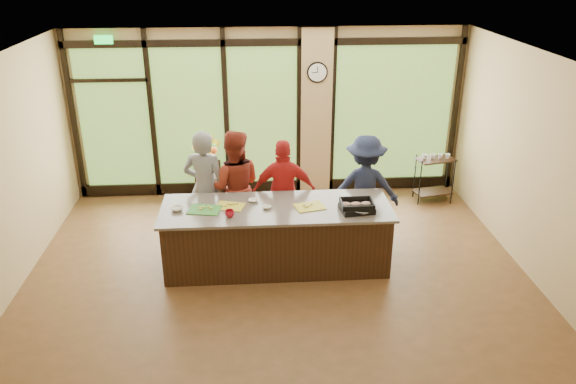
{
  "coord_description": "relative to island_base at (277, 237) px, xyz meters",
  "views": [
    {
      "loc": [
        -0.33,
        -6.74,
        4.23
      ],
      "look_at": [
        0.17,
        0.4,
        1.1
      ],
      "focal_mm": 35.0,
      "sensor_mm": 36.0,
      "label": 1
    }
  ],
  "objects": [
    {
      "name": "floor",
      "position": [
        0.0,
        -0.3,
        -0.44
      ],
      "size": [
        7.0,
        7.0,
        0.0
      ],
      "primitive_type": "plane",
      "color": "brown",
      "rests_on": "ground"
    },
    {
      "name": "ceiling",
      "position": [
        0.0,
        -0.3,
        2.56
      ],
      "size": [
        7.0,
        7.0,
        0.0
      ],
      "primitive_type": "plane",
      "rotation": [
        3.14,
        0.0,
        0.0
      ],
      "color": "white",
      "rests_on": "back_wall"
    },
    {
      "name": "back_wall",
      "position": [
        0.0,
        2.7,
        1.06
      ],
      "size": [
        7.0,
        0.0,
        7.0
      ],
      "primitive_type": "plane",
      "rotation": [
        1.57,
        0.0,
        0.0
      ],
      "color": "tan",
      "rests_on": "floor"
    },
    {
      "name": "right_wall",
      "position": [
        3.5,
        -0.3,
        1.06
      ],
      "size": [
        0.0,
        6.0,
        6.0
      ],
      "primitive_type": "plane",
      "rotation": [
        1.57,
        0.0,
        -1.57
      ],
      "color": "tan",
      "rests_on": "floor"
    },
    {
      "name": "window_wall",
      "position": [
        0.16,
        2.65,
        0.95
      ],
      "size": [
        6.9,
        0.12,
        3.0
      ],
      "color": "tan",
      "rests_on": "floor"
    },
    {
      "name": "island_base",
      "position": [
        0.0,
        0.0,
        0.0
      ],
      "size": [
        3.1,
        1.0,
        0.88
      ],
      "primitive_type": "cube",
      "color": "black",
      "rests_on": "floor"
    },
    {
      "name": "countertop",
      "position": [
        0.0,
        0.0,
        0.46
      ],
      "size": [
        3.2,
        1.1,
        0.04
      ],
      "primitive_type": "cube",
      "color": "#6D645A",
      "rests_on": "island_base"
    },
    {
      "name": "wall_clock",
      "position": [
        0.85,
        2.57,
        1.81
      ],
      "size": [
        0.36,
        0.04,
        0.36
      ],
      "color": "black",
      "rests_on": "window_wall"
    },
    {
      "name": "cook_left",
      "position": [
        -1.03,
        0.76,
        0.47
      ],
      "size": [
        0.75,
        0.59,
        1.81
      ],
      "primitive_type": "imported",
      "rotation": [
        0.0,
        0.0,
        2.87
      ],
      "color": "slate",
      "rests_on": "floor"
    },
    {
      "name": "cook_midleft",
      "position": [
        -0.6,
        0.84,
        0.45
      ],
      "size": [
        0.88,
        0.7,
        1.78
      ],
      "primitive_type": "imported",
      "rotation": [
        0.0,
        0.0,
        3.11
      ],
      "color": "maroon",
      "rests_on": "floor"
    },
    {
      "name": "cook_midright",
      "position": [
        0.15,
        0.7,
        0.39
      ],
      "size": [
        0.98,
        0.44,
        1.65
      ],
      "primitive_type": "imported",
      "rotation": [
        0.0,
        0.0,
        3.11
      ],
      "color": "#AE1B1A",
      "rests_on": "floor"
    },
    {
      "name": "cook_right",
      "position": [
        1.4,
        0.8,
        0.39
      ],
      "size": [
        1.15,
        0.76,
        1.66
      ],
      "primitive_type": "imported",
      "rotation": [
        0.0,
        0.0,
        3.0
      ],
      "color": "#1A213B",
      "rests_on": "floor"
    },
    {
      "name": "roasting_pan",
      "position": [
        1.09,
        -0.21,
        0.52
      ],
      "size": [
        0.48,
        0.4,
        0.08
      ],
      "primitive_type": "cube",
      "rotation": [
        0.0,
        0.0,
        0.14
      ],
      "color": "black",
      "rests_on": "countertop"
    },
    {
      "name": "mixing_bowl",
      "position": [
        1.13,
        -0.26,
        0.52
      ],
      "size": [
        0.39,
        0.39,
        0.07
      ],
      "primitive_type": "imported",
      "rotation": [
        0.0,
        0.0,
        -0.36
      ],
      "color": "silver",
      "rests_on": "countertop"
    },
    {
      "name": "cutting_board_left",
      "position": [
        -0.99,
        -0.04,
        0.49
      ],
      "size": [
        0.49,
        0.41,
        0.01
      ],
      "primitive_type": "cube",
      "rotation": [
        0.0,
        0.0,
        -0.2
      ],
      "color": "#368430",
      "rests_on": "countertop"
    },
    {
      "name": "cutting_board_center",
      "position": [
        -0.64,
        0.05,
        0.49
      ],
      "size": [
        0.45,
        0.39,
        0.01
      ],
      "primitive_type": "cube",
      "rotation": [
        0.0,
        0.0,
        -0.28
      ],
      "color": "gold",
      "rests_on": "countertop"
    },
    {
      "name": "cutting_board_right",
      "position": [
        0.46,
        -0.04,
        0.49
      ],
      "size": [
        0.46,
        0.39,
        0.01
      ],
      "primitive_type": "cube",
      "rotation": [
        0.0,
        0.0,
        0.25
      ],
      "color": "gold",
      "rests_on": "countertop"
    },
    {
      "name": "prep_bowl_near",
      "position": [
        -1.36,
        -0.02,
        0.51
      ],
      "size": [
        0.2,
        0.2,
        0.05
      ],
      "primitive_type": "imported",
      "rotation": [
        0.0,
        0.0,
        -0.25
      ],
      "color": "white",
      "rests_on": "countertop"
    },
    {
      "name": "prep_bowl_mid",
      "position": [
        -0.13,
        -0.04,
        0.5
      ],
      "size": [
        0.16,
        0.16,
        0.04
      ],
      "primitive_type": "imported",
      "rotation": [
        0.0,
        0.0,
        -0.43
      ],
      "color": "white",
      "rests_on": "countertop"
    },
    {
      "name": "prep_bowl_far",
      "position": [
        -0.32,
        0.2,
        0.5
      ],
      "size": [
        0.16,
        0.16,
        0.03
      ],
      "primitive_type": "imported",
      "rotation": [
        0.0,
        0.0,
        -0.14
      ],
      "color": "white",
      "rests_on": "countertop"
    },
    {
      "name": "red_ramekin",
      "position": [
        -0.64,
        -0.27,
        0.53
      ],
      "size": [
        0.13,
        0.13,
        0.1
      ],
      "primitive_type": "imported",
      "rotation": [
        0.0,
        0.0,
        0.08
      ],
      "color": "maroon",
      "rests_on": "countertop"
    },
    {
      "name": "flower_stand",
      "position": [
        -1.11,
        2.35,
        -0.08
      ],
      "size": [
        0.46,
        0.46,
        0.72
      ],
      "primitive_type": "cube",
      "rotation": [
        0.0,
        0.0,
        -0.31
      ],
      "color": "black",
      "rests_on": "floor"
    },
    {
      "name": "flower_vase",
      "position": [
        -1.11,
        2.35,
        0.43
      ],
      "size": [
        0.31,
        0.31,
        0.28
      ],
      "primitive_type": "imported",
      "rotation": [
        0.0,
        0.0,
        -0.17
      ],
      "color": "#977C52",
      "rests_on": "flower_stand"
    },
    {
      "name": "bar_cart",
      "position": [
        2.92,
        2.05,
        0.09
      ],
      "size": [
        0.71,
        0.5,
        0.89
      ],
      "rotation": [
        0.0,
        0.0,
        0.21
      ],
      "color": "black",
      "rests_on": "floor"
    }
  ]
}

